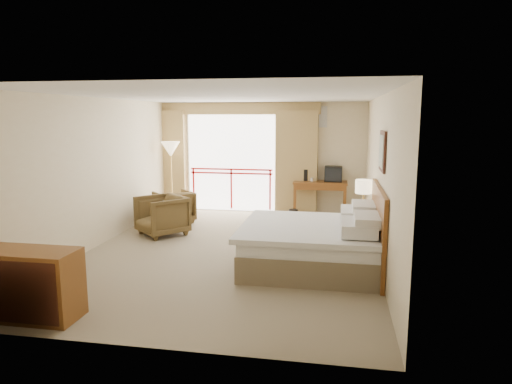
% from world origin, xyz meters
% --- Properties ---
extents(floor, '(7.00, 7.00, 0.00)m').
position_xyz_m(floor, '(0.00, 0.00, 0.00)').
color(floor, '#84765B').
rests_on(floor, ground).
extents(ceiling, '(7.00, 7.00, 0.00)m').
position_xyz_m(ceiling, '(0.00, 0.00, 2.70)').
color(ceiling, white).
rests_on(ceiling, wall_back).
extents(wall_back, '(5.00, 0.00, 5.00)m').
position_xyz_m(wall_back, '(0.00, 3.50, 1.35)').
color(wall_back, beige).
rests_on(wall_back, ground).
extents(wall_front, '(5.00, 0.00, 5.00)m').
position_xyz_m(wall_front, '(0.00, -3.50, 1.35)').
color(wall_front, beige).
rests_on(wall_front, ground).
extents(wall_left, '(0.00, 7.00, 7.00)m').
position_xyz_m(wall_left, '(-2.50, 0.00, 1.35)').
color(wall_left, beige).
rests_on(wall_left, ground).
extents(wall_right, '(0.00, 7.00, 7.00)m').
position_xyz_m(wall_right, '(2.50, 0.00, 1.35)').
color(wall_right, beige).
rests_on(wall_right, ground).
extents(balcony_door, '(2.40, 0.00, 2.40)m').
position_xyz_m(balcony_door, '(-0.80, 3.48, 1.20)').
color(balcony_door, white).
rests_on(balcony_door, wall_back).
extents(balcony_railing, '(2.09, 0.03, 1.02)m').
position_xyz_m(balcony_railing, '(-0.80, 3.46, 0.81)').
color(balcony_railing, red).
rests_on(balcony_railing, wall_back).
extents(curtain_left, '(1.00, 0.26, 2.50)m').
position_xyz_m(curtain_left, '(-2.45, 3.35, 1.25)').
color(curtain_left, olive).
rests_on(curtain_left, wall_back).
extents(curtain_right, '(1.00, 0.26, 2.50)m').
position_xyz_m(curtain_right, '(0.85, 3.35, 1.25)').
color(curtain_right, olive).
rests_on(curtain_right, wall_back).
extents(valance, '(4.40, 0.22, 0.28)m').
position_xyz_m(valance, '(-0.80, 3.38, 2.55)').
color(valance, olive).
rests_on(valance, wall_back).
extents(hvac_vent, '(0.50, 0.04, 0.50)m').
position_xyz_m(hvac_vent, '(1.30, 3.47, 2.35)').
color(hvac_vent, silver).
rests_on(hvac_vent, wall_back).
extents(bed, '(2.13, 2.06, 0.97)m').
position_xyz_m(bed, '(1.50, -0.60, 0.38)').
color(bed, brown).
rests_on(bed, floor).
extents(headboard, '(0.06, 2.10, 1.30)m').
position_xyz_m(headboard, '(2.46, -0.60, 0.65)').
color(headboard, '#623313').
rests_on(headboard, wall_right).
extents(framed_art, '(0.04, 0.72, 0.60)m').
position_xyz_m(framed_art, '(2.47, -0.60, 1.85)').
color(framed_art, black).
rests_on(framed_art, wall_right).
extents(nightstand, '(0.48, 0.56, 0.66)m').
position_xyz_m(nightstand, '(2.31, 0.82, 0.33)').
color(nightstand, '#623313').
rests_on(nightstand, floor).
extents(table_lamp, '(0.30, 0.30, 0.53)m').
position_xyz_m(table_lamp, '(2.31, 0.87, 1.08)').
color(table_lamp, tan).
rests_on(table_lamp, nightstand).
extents(phone, '(0.22, 0.19, 0.08)m').
position_xyz_m(phone, '(2.26, 0.67, 0.70)').
color(phone, black).
rests_on(phone, nightstand).
extents(desk, '(1.27, 0.61, 0.83)m').
position_xyz_m(desk, '(1.43, 3.32, 0.65)').
color(desk, '#623313').
rests_on(desk, floor).
extents(tv, '(0.41, 0.32, 0.37)m').
position_xyz_m(tv, '(1.73, 3.26, 1.01)').
color(tv, black).
rests_on(tv, desk).
extents(coffee_maker, '(0.14, 0.14, 0.28)m').
position_xyz_m(coffee_maker, '(1.08, 3.26, 0.97)').
color(coffee_maker, black).
rests_on(coffee_maker, desk).
extents(cup, '(0.08, 0.08, 0.09)m').
position_xyz_m(cup, '(1.23, 3.21, 0.87)').
color(cup, white).
rests_on(cup, desk).
extents(wastebasket, '(0.27, 0.27, 0.27)m').
position_xyz_m(wastebasket, '(0.86, 2.53, 0.13)').
color(wastebasket, black).
rests_on(wastebasket, floor).
extents(armchair_far, '(1.09, 1.09, 0.71)m').
position_xyz_m(armchair_far, '(-1.77, 1.95, 0.00)').
color(armchair_far, '#4A381B').
rests_on(armchair_far, floor).
extents(armchair_near, '(1.21, 1.22, 0.79)m').
position_xyz_m(armchair_near, '(-1.62, 0.85, 0.00)').
color(armchair_near, '#4A381B').
rests_on(armchair_near, floor).
extents(side_table, '(0.56, 0.56, 0.61)m').
position_xyz_m(side_table, '(-1.86, 1.35, 0.42)').
color(side_table, black).
rests_on(side_table, floor).
extents(book, '(0.16, 0.21, 0.02)m').
position_xyz_m(book, '(-1.86, 1.35, 0.61)').
color(book, white).
rests_on(book, side_table).
extents(floor_lamp, '(0.45, 0.45, 1.76)m').
position_xyz_m(floor_lamp, '(-2.13, 2.80, 1.52)').
color(floor_lamp, tan).
rests_on(floor_lamp, floor).
extents(dresser, '(1.24, 0.53, 0.83)m').
position_xyz_m(dresser, '(-1.75, -3.06, 0.41)').
color(dresser, '#623313').
rests_on(dresser, floor).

